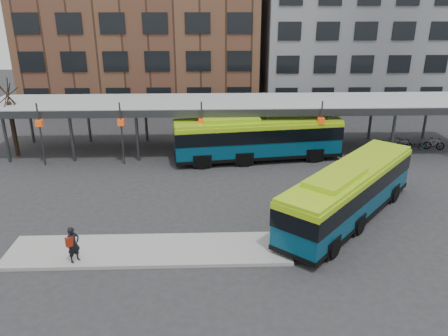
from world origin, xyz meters
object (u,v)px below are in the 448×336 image
bus_front (349,191)px  tree (13,126)px  bus_rear (257,137)px  pedestrian (73,244)px

bus_front → tree: bearing=104.8°
tree → bus_rear: size_ratio=0.43×
bus_front → bus_rear: bus_rear is taller
bus_front → bus_rear: size_ratio=0.83×
tree → bus_front: size_ratio=0.52×
bus_front → pedestrian: bus_front is taller
bus_front → bus_rear: bearing=63.8°
bus_front → pedestrian: size_ratio=6.10×
tree → pedestrian: 18.45m
tree → bus_front: 26.24m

